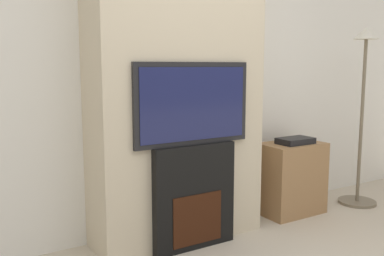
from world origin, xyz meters
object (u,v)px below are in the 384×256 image
object	(u,v)px
television	(192,104)
media_stand	(291,177)
fireplace	(192,196)
floor_lamp	(363,102)

from	to	relation	value
television	media_stand	bearing A→B (deg)	7.55
fireplace	floor_lamp	xyz separation A→B (m)	(1.78, 0.00, 0.57)
television	media_stand	xyz separation A→B (m)	(1.07, 0.14, -0.69)
television	floor_lamp	xyz separation A→B (m)	(1.78, 0.00, -0.06)
fireplace	media_stand	world-z (taller)	fireplace
fireplace	media_stand	bearing A→B (deg)	7.44
fireplace	television	xyz separation A→B (m)	(0.00, -0.00, 0.64)
floor_lamp	media_stand	distance (m)	0.95
television	fireplace	bearing A→B (deg)	90.00
fireplace	media_stand	size ratio (longest dim) A/B	1.10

